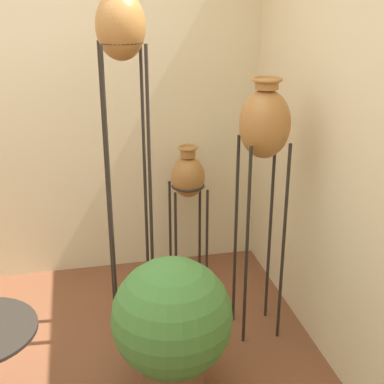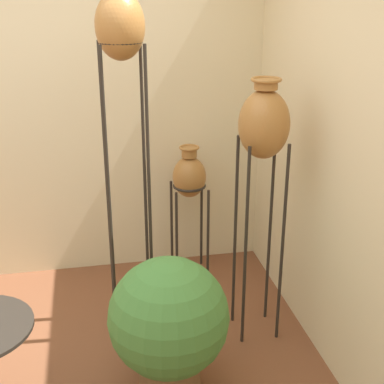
# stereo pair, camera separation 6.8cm
# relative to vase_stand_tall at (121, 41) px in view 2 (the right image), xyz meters

# --- Properties ---
(wall_back) EXTENTS (7.26, 0.06, 2.70)m
(wall_back) POSITION_rel_vase_stand_tall_xyz_m (-0.54, 0.88, -0.49)
(wall_back) COLOR beige
(wall_back) RESTS_ON ground_plane
(wall_right) EXTENTS (0.06, 7.26, 2.70)m
(wall_right) POSITION_rel_vase_stand_tall_xyz_m (1.13, -0.78, -0.49)
(wall_right) COLOR beige
(wall_right) RESTS_ON ground_plane
(vase_stand_tall) EXTENTS (0.27, 0.27, 2.17)m
(vase_stand_tall) POSITION_rel_vase_stand_tall_xyz_m (0.00, 0.00, 0.00)
(vase_stand_tall) COLOR #28231E
(vase_stand_tall) RESTS_ON ground_plane
(vase_stand_medium) EXTENTS (0.30, 0.30, 1.65)m
(vase_stand_medium) POSITION_rel_vase_stand_tall_xyz_m (0.78, -0.21, -0.48)
(vase_stand_medium) COLOR #28231E
(vase_stand_medium) RESTS_ON ground_plane
(vase_stand_short) EXTENTS (0.26, 0.26, 1.04)m
(vase_stand_short) POSITION_rel_vase_stand_tall_xyz_m (0.50, 0.60, -1.05)
(vase_stand_short) COLOR #28231E
(vase_stand_short) RESTS_ON ground_plane
(potted_plant) EXTENTS (0.65, 0.65, 0.81)m
(potted_plant) POSITION_rel_vase_stand_tall_xyz_m (0.14, -0.67, -1.39)
(potted_plant) COLOR brown
(potted_plant) RESTS_ON ground_plane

